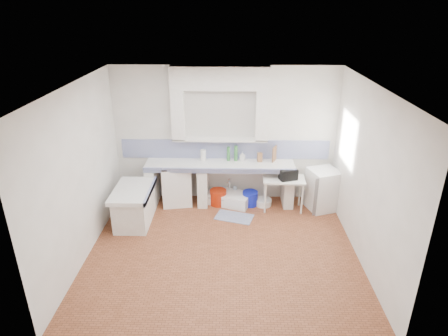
{
  "coord_description": "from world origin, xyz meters",
  "views": [
    {
      "loc": [
        0.15,
        -5.51,
        3.91
      ],
      "look_at": [
        0.0,
        1.0,
        1.1
      ],
      "focal_mm": 31.04,
      "sensor_mm": 36.0,
      "label": 1
    }
  ],
  "objects_px": {
    "sink": "(229,199)",
    "side_table": "(283,194)",
    "stove": "(176,184)",
    "fridge": "(323,189)"
  },
  "relations": [
    {
      "from": "sink",
      "to": "side_table",
      "type": "relative_size",
      "value": 1.07
    },
    {
      "from": "sink",
      "to": "stove",
      "type": "bearing_deg",
      "value": -160.58
    },
    {
      "from": "stove",
      "to": "fridge",
      "type": "distance_m",
      "value": 2.99
    },
    {
      "from": "stove",
      "to": "sink",
      "type": "distance_m",
      "value": 1.14
    },
    {
      "from": "sink",
      "to": "fridge",
      "type": "distance_m",
      "value": 1.92
    },
    {
      "from": "sink",
      "to": "fridge",
      "type": "xyz_separation_m",
      "value": [
        1.89,
        -0.16,
        0.32
      ]
    },
    {
      "from": "side_table",
      "to": "fridge",
      "type": "height_order",
      "value": "fridge"
    },
    {
      "from": "stove",
      "to": "sink",
      "type": "bearing_deg",
      "value": -10.96
    },
    {
      "from": "stove",
      "to": "sink",
      "type": "relative_size",
      "value": 0.95
    },
    {
      "from": "stove",
      "to": "sink",
      "type": "height_order",
      "value": "stove"
    }
  ]
}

